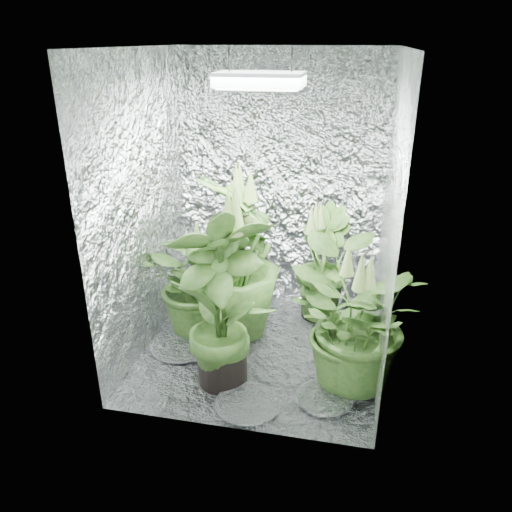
{
  "coord_description": "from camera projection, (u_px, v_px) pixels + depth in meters",
  "views": [
    {
      "loc": [
        0.59,
        -2.94,
        2.05
      ],
      "look_at": [
        -0.02,
        0.0,
        0.73
      ],
      "focal_mm": 35.0,
      "sensor_mm": 36.0,
      "label": 1
    }
  ],
  "objects": [
    {
      "name": "plant_a",
      "position": [
        199.0,
        283.0,
        3.6
      ],
      "size": [
        0.92,
        0.92,
        0.89
      ],
      "rotation": [
        0.0,
        0.0,
        5.96
      ],
      "color": "black",
      "rests_on": "ground"
    },
    {
      "name": "walls",
      "position": [
        260.0,
        217.0,
        3.17
      ],
      "size": [
        1.62,
        1.62,
        2.0
      ],
      "color": "silver",
      "rests_on": "ground"
    },
    {
      "name": "plant_label",
      "position": [
        231.0,
        346.0,
        3.08
      ],
      "size": [
        0.05,
        0.02,
        0.08
      ],
      "primitive_type": "cube",
      "rotation": [
        -0.21,
        0.0,
        -0.04
      ],
      "color": "white",
      "rests_on": "plant_f"
    },
    {
      "name": "plant_f",
      "position": [
        221.0,
        298.0,
        3.01
      ],
      "size": [
        0.86,
        0.86,
        1.3
      ],
      "rotation": [
        0.0,
        0.0,
        3.68
      ],
      "color": "black",
      "rests_on": "ground"
    },
    {
      "name": "plant_d",
      "position": [
        234.0,
        259.0,
        3.54
      ],
      "size": [
        0.91,
        0.91,
        1.3
      ],
      "rotation": [
        0.0,
        0.0,
        2.11
      ],
      "color": "black",
      "rests_on": "ground"
    },
    {
      "name": "grow_lamp",
      "position": [
        260.0,
        80.0,
        2.84
      ],
      "size": [
        0.5,
        0.3,
        0.22
      ],
      "color": "gray",
      "rests_on": "ceiling"
    },
    {
      "name": "plant_c",
      "position": [
        321.0,
        265.0,
        3.83
      ],
      "size": [
        0.6,
        0.6,
        0.97
      ],
      "rotation": [
        0.0,
        0.0,
        1.87
      ],
      "color": "black",
      "rests_on": "ground"
    },
    {
      "name": "plant_b",
      "position": [
        243.0,
        262.0,
        3.82
      ],
      "size": [
        0.69,
        0.69,
        1.02
      ],
      "rotation": [
        0.0,
        0.0,
        0.65
      ],
      "color": "black",
      "rests_on": "ground"
    },
    {
      "name": "ceiling",
      "position": [
        260.0,
        47.0,
        2.77
      ],
      "size": [
        1.6,
        1.6,
        0.01
      ],
      "primitive_type": "cube",
      "color": "silver",
      "rests_on": "walls"
    },
    {
      "name": "ground",
      "position": [
        259.0,
        349.0,
        3.57
      ],
      "size": [
        1.6,
        1.6,
        0.0
      ],
      "primitive_type": "plane",
      "color": "silver",
      "rests_on": "ground"
    },
    {
      "name": "circulation_fan",
      "position": [
        349.0,
        308.0,
        3.83
      ],
      "size": [
        0.17,
        0.29,
        0.34
      ],
      "rotation": [
        0.0,
        0.0,
        -0.29
      ],
      "color": "black",
      "rests_on": "ground"
    },
    {
      "name": "plant_e",
      "position": [
        353.0,
        323.0,
        3.0
      ],
      "size": [
        0.84,
        0.84,
        1.0
      ],
      "rotation": [
        0.0,
        0.0,
        3.11
      ],
      "color": "black",
      "rests_on": "ground"
    }
  ]
}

